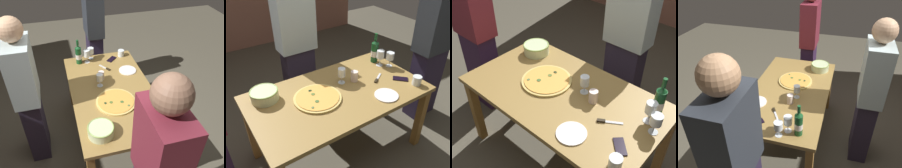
{
  "view_description": "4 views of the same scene",
  "coord_description": "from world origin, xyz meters",
  "views": [
    {
      "loc": [
        -1.98,
        0.53,
        2.41
      ],
      "look_at": [
        0.0,
        0.0,
        0.84
      ],
      "focal_mm": 38.13,
      "sensor_mm": 36.0,
      "label": 1
    },
    {
      "loc": [
        -0.98,
        -1.45,
        2.0
      ],
      "look_at": [
        0.0,
        0.0,
        0.84
      ],
      "focal_mm": 38.24,
      "sensor_mm": 36.0,
      "label": 2
    },
    {
      "loc": [
        1.13,
        -1.26,
        2.19
      ],
      "look_at": [
        0.0,
        0.0,
        0.84
      ],
      "focal_mm": 45.08,
      "sensor_mm": 36.0,
      "label": 3
    },
    {
      "loc": [
        2.07,
        0.58,
        2.23
      ],
      "look_at": [
        0.0,
        0.0,
        0.84
      ],
      "focal_mm": 35.33,
      "sensor_mm": 36.0,
      "label": 4
    }
  ],
  "objects": [
    {
      "name": "ground_plane",
      "position": [
        0.0,
        0.0,
        0.0
      ],
      "size": [
        8.0,
        8.0,
        0.0
      ],
      "primitive_type": "plane",
      "color": "#514C3E"
    },
    {
      "name": "dining_table",
      "position": [
        0.0,
        0.0,
        0.66
      ],
      "size": [
        1.6,
        0.9,
        0.75
      ],
      "color": "olive",
      "rests_on": "ground"
    },
    {
      "name": "pizza",
      "position": [
        -0.2,
        0.01,
        0.76
      ],
      "size": [
        0.42,
        0.42,
        0.03
      ],
      "color": "#D9BA63",
      "rests_on": "dining_table"
    },
    {
      "name": "serving_bowl",
      "position": [
        -0.58,
        0.26,
        0.8
      ],
      "size": [
        0.24,
        0.24,
        0.1
      ],
      "color": "beige",
      "rests_on": "dining_table"
    },
    {
      "name": "wine_bottle",
      "position": [
        0.66,
        0.26,
        0.88
      ],
      "size": [
        0.08,
        0.08,
        0.32
      ],
      "color": "#164B22",
      "rests_on": "dining_table"
    },
    {
      "name": "wine_glass_near_pizza",
      "position": [
        0.12,
        0.11,
        0.85
      ],
      "size": [
        0.07,
        0.07,
        0.15
      ],
      "color": "white",
      "rests_on": "dining_table"
    },
    {
      "name": "wine_glass_by_bottle",
      "position": [
        0.65,
        0.16,
        0.87
      ],
      "size": [
        0.08,
        0.08,
        0.17
      ],
      "color": "white",
      "rests_on": "dining_table"
    },
    {
      "name": "wine_glass_far_left",
      "position": [
        0.72,
        0.09,
        0.86
      ],
      "size": [
        0.08,
        0.08,
        0.16
      ],
      "color": "white",
      "rests_on": "dining_table"
    },
    {
      "name": "cup_amber",
      "position": [
        0.23,
        0.07,
        0.8
      ],
      "size": [
        0.07,
        0.07,
        0.1
      ],
      "primitive_type": "cylinder",
      "color": "#F2DAD0",
      "rests_on": "dining_table"
    },
    {
      "name": "cup_ceramic",
      "position": [
        0.68,
        -0.31,
        0.79
      ],
      "size": [
        0.08,
        0.08,
        0.09
      ],
      "primitive_type": "cylinder",
      "color": "white",
      "rests_on": "dining_table"
    },
    {
      "name": "side_plate",
      "position": [
        0.32,
        -0.29,
        0.76
      ],
      "size": [
        0.21,
        0.21,
        0.01
      ],
      "primitive_type": "cylinder",
      "color": "white",
      "rests_on": "dining_table"
    },
    {
      "name": "cell_phone",
      "position": [
        0.63,
        -0.16,
        0.76
      ],
      "size": [
        0.15,
        0.15,
        0.01
      ],
      "primitive_type": "cube",
      "rotation": [
        0.0,
        0.0,
        3.91
      ],
      "color": "black",
      "rests_on": "dining_table"
    },
    {
      "name": "pizza_knife",
      "position": [
        0.43,
        -0.04,
        0.76
      ],
      "size": [
        0.17,
        0.12,
        0.02
      ],
      "color": "silver",
      "rests_on": "dining_table"
    },
    {
      "name": "person_host",
      "position": [
        0.03,
        0.88,
        0.85
      ],
      "size": [
        0.41,
        0.24,
        1.68
      ],
      "rotation": [
        0.0,
        0.0,
        -1.6
      ],
      "color": "#2B2335",
      "rests_on": "ground"
    },
    {
      "name": "person_guest_left",
      "position": [
        -1.16,
        -0.01,
        0.89
      ],
      "size": [
        0.4,
        0.24,
        1.74
      ],
      "rotation": [
        0.0,
        0.0,
        0.01
      ],
      "color": "#321D3D",
      "rests_on": "ground"
    },
    {
      "name": "person_guest_right",
      "position": [
        1.21,
        -0.05,
        0.9
      ],
      "size": [
        0.42,
        0.24,
        1.76
      ],
      "rotation": [
        0.0,
        0.0,
        3.1
      ],
      "color": "#292038",
      "rests_on": "ground"
    }
  ]
}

